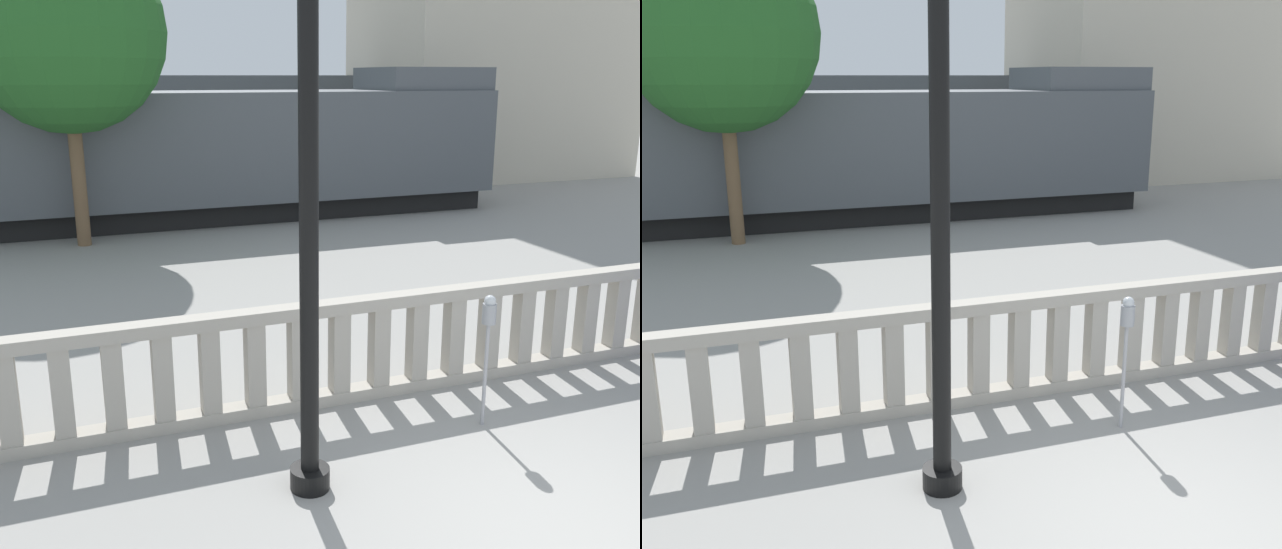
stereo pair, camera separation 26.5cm
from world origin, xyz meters
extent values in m
plane|color=gray|center=(0.00, 0.00, 0.00)|extent=(160.00, 160.00, 0.00)
cube|color=#ADA599|center=(0.00, 3.06, 0.07)|extent=(16.92, 0.24, 0.14)
cube|color=#ADA599|center=(0.00, 3.06, 1.14)|extent=(16.92, 0.24, 0.14)
cube|color=#ADA599|center=(-4.21, 3.06, 0.61)|extent=(0.20, 0.20, 0.93)
cube|color=#ADA599|center=(-3.72, 3.06, 0.61)|extent=(0.20, 0.20, 0.93)
cube|color=#ADA599|center=(-3.22, 3.06, 0.61)|extent=(0.20, 0.20, 0.93)
cube|color=#ADA599|center=(-2.73, 3.06, 0.61)|extent=(0.20, 0.20, 0.93)
cube|color=#ADA599|center=(-2.23, 3.06, 0.61)|extent=(0.20, 0.20, 0.93)
cube|color=#ADA599|center=(-1.74, 3.06, 0.61)|extent=(0.20, 0.20, 0.93)
cube|color=#ADA599|center=(-1.24, 3.06, 0.61)|extent=(0.20, 0.20, 0.93)
cube|color=#ADA599|center=(-0.74, 3.06, 0.61)|extent=(0.20, 0.20, 0.93)
cube|color=#ADA599|center=(-0.25, 3.06, 0.61)|extent=(0.20, 0.20, 0.93)
cube|color=#ADA599|center=(0.25, 3.06, 0.61)|extent=(0.20, 0.20, 0.93)
cube|color=#ADA599|center=(0.74, 3.06, 0.61)|extent=(0.20, 0.20, 0.93)
cube|color=#ADA599|center=(1.24, 3.06, 0.61)|extent=(0.20, 0.20, 0.93)
cube|color=#ADA599|center=(1.74, 3.06, 0.61)|extent=(0.20, 0.20, 0.93)
cube|color=#ADA599|center=(2.23, 3.06, 0.61)|extent=(0.20, 0.20, 0.93)
cube|color=#ADA599|center=(2.73, 3.06, 0.61)|extent=(0.20, 0.20, 0.93)
cube|color=#ADA599|center=(3.22, 3.06, 0.61)|extent=(0.20, 0.20, 0.93)
cylinder|color=black|center=(-1.67, 1.49, 0.10)|extent=(0.36, 0.36, 0.20)
cylinder|color=black|center=(-1.67, 1.49, 3.01)|extent=(0.16, 0.16, 5.61)
cylinder|color=#99999E|center=(0.48, 1.98, 0.58)|extent=(0.04, 0.04, 1.15)
cylinder|color=gray|center=(0.48, 1.98, 1.26)|extent=(0.14, 0.14, 0.21)
sphere|color=#B2B7BC|center=(0.48, 1.98, 1.40)|extent=(0.12, 0.12, 0.12)
cube|color=black|center=(-3.74, 14.38, 0.28)|extent=(22.75, 2.45, 0.55)
cube|color=#4C5156|center=(-3.74, 14.38, 1.90)|extent=(23.22, 3.06, 2.69)
cube|color=#4C5156|center=(6.37, 14.38, 3.54)|extent=(3.00, 2.76, 0.60)
cube|color=black|center=(3.46, 22.28, 0.28)|extent=(24.05, 2.44, 0.55)
cube|color=#4C5156|center=(3.46, 22.28, 2.09)|extent=(24.54, 3.05, 3.09)
cube|color=#4C5156|center=(14.23, 22.28, 3.94)|extent=(3.00, 2.74, 0.60)
cylinder|color=brown|center=(-3.05, 12.34, 1.47)|extent=(0.30, 0.30, 2.94)
sphere|color=#235B23|center=(-3.05, 12.34, 4.49)|extent=(4.13, 4.13, 4.13)
camera|label=1|loc=(-3.62, -3.91, 3.62)|focal=40.00mm
camera|label=2|loc=(-3.37, -4.00, 3.62)|focal=40.00mm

